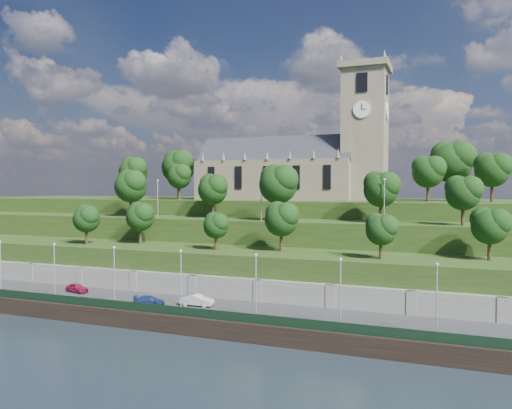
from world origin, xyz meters
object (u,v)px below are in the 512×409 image
at_px(car_left, 77,288).
at_px(car_right, 149,301).
at_px(church, 299,163).
at_px(car_middle, 197,300).

relative_size(car_left, car_right, 0.94).
height_order(church, car_left, church).
height_order(church, car_middle, church).
height_order(car_left, car_right, car_left).
bearing_deg(car_middle, car_right, 104.19).
relative_size(church, car_left, 9.77).
bearing_deg(car_left, church, -16.12).
xyz_separation_m(church, car_right, (-8.51, -41.86, -19.91)).
height_order(church, car_right, church).
bearing_deg(church, car_right, -101.50).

